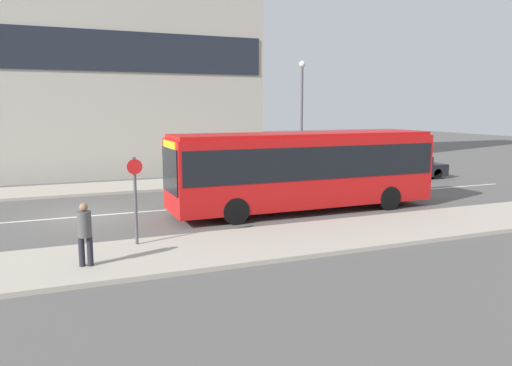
{
  "coord_description": "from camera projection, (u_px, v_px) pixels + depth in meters",
  "views": [
    {
      "loc": [
        -1.24,
        -19.52,
        4.08
      ],
      "look_at": [
        6.07,
        -1.98,
        1.19
      ],
      "focal_mm": 35.0,
      "sensor_mm": 36.0,
      "label": 1
    }
  ],
  "objects": [
    {
      "name": "city_bus",
      "position": [
        303.0,
        166.0,
        19.58
      ],
      "size": [
        10.65,
        2.52,
        3.11
      ],
      "rotation": [
        0.0,
        0.0,
        -0.08
      ],
      "color": "red",
      "rests_on": "ground_plane"
    },
    {
      "name": "lane_centerline",
      "position": [
        88.0,
        216.0,
        18.9
      ],
      "size": [
        41.8,
        0.16,
        0.01
      ],
      "color": "silver",
      "rests_on": "ground_plane"
    },
    {
      "name": "street_lamp",
      "position": [
        302.0,
        107.0,
        27.94
      ],
      "size": [
        0.36,
        0.36,
        6.5
      ],
      "color": "#4C4C51",
      "rests_on": "sidewalk_far"
    },
    {
      "name": "parked_car_0",
      "position": [
        334.0,
        172.0,
        26.85
      ],
      "size": [
        4.68,
        1.74,
        1.39
      ],
      "color": "black",
      "rests_on": "ground_plane"
    },
    {
      "name": "pedestrian_near_stop",
      "position": [
        85.0,
        231.0,
        12.42
      ],
      "size": [
        0.35,
        0.34,
        1.61
      ],
      "rotation": [
        0.0,
        0.0,
        -0.22
      ],
      "color": "#23232D",
      "rests_on": "sidewalk_near"
    },
    {
      "name": "sidewalk_far",
      "position": [
        78.0,
        190.0,
        24.59
      ],
      "size": [
        44.0,
        3.5,
        0.13
      ],
      "color": "#B2A899",
      "rests_on": "ground_plane"
    },
    {
      "name": "bus_stop_sign",
      "position": [
        135.0,
        194.0,
        14.32
      ],
      "size": [
        0.44,
        0.12,
        2.55
      ],
      "color": "#4C4C51",
      "rests_on": "sidewalk_near"
    },
    {
      "name": "ground_plane",
      "position": [
        88.0,
        216.0,
        18.9
      ],
      "size": [
        120.0,
        120.0,
        0.0
      ],
      "primitive_type": "plane",
      "color": "#595654"
    },
    {
      "name": "sidewalk_near",
      "position": [
        107.0,
        261.0,
        13.19
      ],
      "size": [
        44.0,
        3.5,
        0.13
      ],
      "color": "#B2A899",
      "rests_on": "ground_plane"
    },
    {
      "name": "parked_car_1",
      "position": [
        409.0,
        168.0,
        28.83
      ],
      "size": [
        4.15,
        1.88,
        1.3
      ],
      "color": "black",
      "rests_on": "ground_plane"
    }
  ]
}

